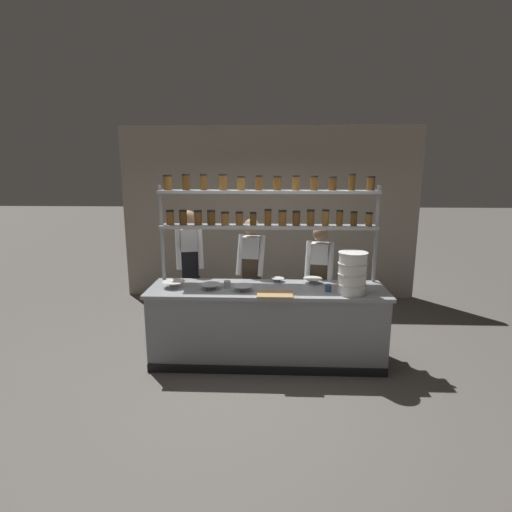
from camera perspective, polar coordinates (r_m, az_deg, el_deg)
The scene contains 16 objects.
ground_plane at distance 5.08m, azimuth 1.54°, elevation -14.55°, with size 40.00×40.00×0.00m, color #5B5651.
back_wall at distance 7.12m, azimuth 1.92°, elevation 5.99°, with size 5.20×0.12×3.02m, color #9E9384.
prep_counter at distance 4.89m, azimuth 1.57°, elevation -9.75°, with size 2.80×0.76×0.92m.
spice_shelf_unit at distance 4.89m, azimuth 1.44°, elevation 6.37°, with size 2.69×0.28×2.24m.
chef_left at distance 5.51m, azimuth -9.43°, elevation -1.18°, with size 0.41×0.34×1.76m.
chef_center at distance 5.30m, azimuth -0.63°, elevation -2.26°, with size 0.39×0.32×1.67m.
chef_right at distance 5.30m, azimuth 8.98°, elevation -3.05°, with size 0.40×0.32×1.59m.
container_stack at distance 4.58m, azimuth 13.59°, elevation -2.39°, with size 0.33×0.33×0.48m.
cutting_board at distance 4.46m, azimuth 2.72°, elevation -5.52°, with size 0.40×0.26×0.02m.
prep_bowl_near_left at distance 4.70m, azimuth -6.44°, elevation -4.38°, with size 0.24×0.24×0.06m.
prep_bowl_center_front at distance 4.62m, azimuth -1.81°, elevation -4.62°, with size 0.23×0.23×0.06m.
prep_bowl_center_back at distance 5.00m, azimuth 3.12°, elevation -3.42°, with size 0.16×0.16×0.05m.
prep_bowl_near_right at distance 4.85m, azimuth -11.65°, elevation -3.99°, with size 0.27×0.27×0.07m.
prep_bowl_far_left at distance 4.96m, azimuth 8.11°, elevation -3.53°, with size 0.23×0.23×0.06m.
serving_cup_front at distance 4.66m, azimuth 10.28°, elevation -4.52°, with size 0.07×0.07×0.09m.
serving_cup_by_board at distance 4.73m, azimuth -4.13°, elevation -4.07°, with size 0.08×0.08×0.09m.
Camera 1 is at (0.06, -4.53, 2.30)m, focal length 28.00 mm.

